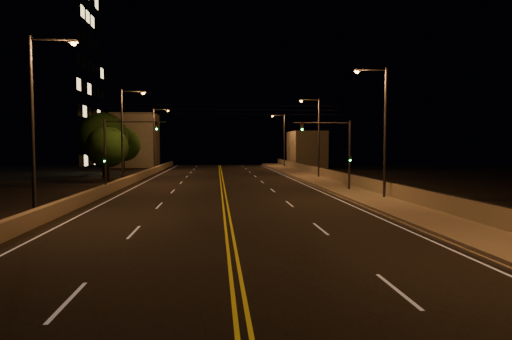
{
  "coord_description": "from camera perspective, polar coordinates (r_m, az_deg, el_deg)",
  "views": [
    {
      "loc": [
        -0.57,
        -9.95,
        4.12
      ],
      "look_at": [
        2.0,
        18.0,
        2.5
      ],
      "focal_mm": 30.0,
      "sensor_mm": 36.0,
      "label": 1
    }
  ],
  "objects": [
    {
      "name": "road",
      "position": [
        30.23,
        -4.14,
        -4.52
      ],
      "size": [
        18.0,
        120.0,
        0.02
      ],
      "primitive_type": "cube",
      "color": "black",
      "rests_on": "ground"
    },
    {
      "name": "parapet_wall",
      "position": [
        32.82,
        18.17,
        -2.67
      ],
      "size": [
        0.3,
        120.0,
        1.0
      ],
      "primitive_type": "cube",
      "color": "gray",
      "rests_on": "sidewalk"
    },
    {
      "name": "building_tower",
      "position": [
        73.45,
        -30.3,
        10.66
      ],
      "size": [
        24.0,
        15.0,
        29.34
      ],
      "color": "gray",
      "rests_on": "ground"
    },
    {
      "name": "distant_building_left",
      "position": [
        85.14,
        -15.73,
        3.81
      ],
      "size": [
        8.0,
        8.0,
        10.13
      ],
      "primitive_type": "cube",
      "color": "gray",
      "rests_on": "ground"
    },
    {
      "name": "traffic_signal_left",
      "position": [
        37.35,
        -18.03,
        2.89
      ],
      "size": [
        5.11,
        0.31,
        6.28
      ],
      "color": "#2D2D33",
      "rests_on": "ground"
    },
    {
      "name": "streetlight_4",
      "position": [
        25.3,
        -27.16,
        6.31
      ],
      "size": [
        2.55,
        0.28,
        9.78
      ],
      "color": "#2D2D33",
      "rests_on": "ground"
    },
    {
      "name": "streetlight_3",
      "position": [
        78.69,
        3.61,
        4.38
      ],
      "size": [
        2.55,
        0.28,
        9.78
      ],
      "color": "#2D2D33",
      "rests_on": "ground"
    },
    {
      "name": "sidewalk",
      "position": [
        32.28,
        15.45,
        -3.88
      ],
      "size": [
        3.6,
        120.0,
        0.3
      ],
      "primitive_type": "cube",
      "color": "gray",
      "rests_on": "ground"
    },
    {
      "name": "tree_0",
      "position": [
        50.61,
        -19.22,
        2.9
      ],
      "size": [
        4.6,
        4.6,
        6.23
      ],
      "color": "black",
      "rests_on": "ground"
    },
    {
      "name": "streetlight_6",
      "position": [
        67.74,
        -13.24,
        4.47
      ],
      "size": [
        2.55,
        0.28,
        9.78
      ],
      "color": "#2D2D33",
      "rests_on": "ground"
    },
    {
      "name": "distant_building_right",
      "position": [
        82.19,
        6.74,
        2.77
      ],
      "size": [
        6.0,
        10.0,
        6.78
      ],
      "primitive_type": "cube",
      "color": "gray",
      "rests_on": "ground"
    },
    {
      "name": "ground",
      "position": [
        10.78,
        -1.93,
        -19.16
      ],
      "size": [
        160.0,
        160.0,
        0.0
      ],
      "primitive_type": "plane",
      "color": "black",
      "rests_on": "ground"
    },
    {
      "name": "lane_markings",
      "position": [
        30.16,
        -4.14,
        -4.51
      ],
      "size": [
        17.32,
        116.0,
        0.0
      ],
      "color": "silver",
      "rests_on": "road"
    },
    {
      "name": "traffic_signal_right",
      "position": [
        37.94,
        10.97,
        2.99
      ],
      "size": [
        5.11,
        0.31,
        6.28
      ],
      "color": "#2D2D33",
      "rests_on": "ground"
    },
    {
      "name": "overhead_wires",
      "position": [
        39.59,
        -4.46,
        8.04
      ],
      "size": [
        22.0,
        0.03,
        0.83
      ],
      "color": "black"
    },
    {
      "name": "streetlight_2",
      "position": [
        52.53,
        8.1,
        4.89
      ],
      "size": [
        2.55,
        0.28,
        9.78
      ],
      "color": "#2D2D33",
      "rests_on": "ground"
    },
    {
      "name": "jersey_barrier",
      "position": [
        31.56,
        -22.32,
        -3.67
      ],
      "size": [
        0.45,
        120.0,
        0.85
      ],
      "primitive_type": "cube",
      "color": "gray",
      "rests_on": "ground"
    },
    {
      "name": "streetlight_1",
      "position": [
        32.88,
        16.44,
        5.76
      ],
      "size": [
        2.55,
        0.28,
        9.78
      ],
      "color": "#2D2D33",
      "rests_on": "ground"
    },
    {
      "name": "streetlight_5",
      "position": [
        45.84,
        -17.11,
        5.02
      ],
      "size": [
        2.55,
        0.28,
        9.78
      ],
      "color": "#2D2D33",
      "rests_on": "ground"
    },
    {
      "name": "tree_1",
      "position": [
        56.35,
        -19.72,
        4.17
      ],
      "size": [
        6.05,
        6.05,
        8.19
      ],
      "color": "black",
      "rests_on": "ground"
    },
    {
      "name": "curb",
      "position": [
        31.68,
        12.28,
        -4.11
      ],
      "size": [
        0.14,
        120.0,
        0.15
      ],
      "primitive_type": "cube",
      "color": "gray",
      "rests_on": "ground"
    },
    {
      "name": "tree_2",
      "position": [
        65.72,
        -17.29,
        3.3
      ],
      "size": [
        5.02,
        5.02,
        6.81
      ],
      "color": "black",
      "rests_on": "ground"
    },
    {
      "name": "parapet_rail",
      "position": [
        32.77,
        18.18,
        -1.75
      ],
      "size": [
        0.06,
        120.0,
        0.06
      ],
      "primitive_type": "cylinder",
      "rotation": [
        1.57,
        0.0,
        0.0
      ],
      "color": "black",
      "rests_on": "parapet_wall"
    }
  ]
}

